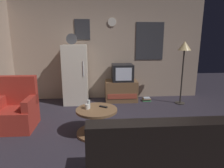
{
  "coord_description": "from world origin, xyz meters",
  "views": [
    {
      "loc": [
        -0.28,
        -3.0,
        1.67
      ],
      "look_at": [
        0.01,
        0.9,
        0.75
      ],
      "focal_mm": 31.63,
      "sensor_mm": 36.0,
      "label": 1
    }
  ],
  "objects_px": {
    "wine_glass": "(89,104)",
    "coffee_table": "(97,121)",
    "remote_control": "(103,107)",
    "standing_lamp": "(184,51)",
    "armchair": "(17,110)",
    "fridge": "(76,74)",
    "tv_stand": "(121,91)",
    "mug_ceramic_white": "(87,106)",
    "crt_tv": "(122,73)",
    "book_stack": "(147,99)",
    "couch": "(165,164)"
  },
  "relations": [
    {
      "from": "remote_control",
      "to": "armchair",
      "type": "height_order",
      "value": "armchair"
    },
    {
      "from": "wine_glass",
      "to": "armchair",
      "type": "distance_m",
      "value": 1.43
    },
    {
      "from": "coffee_table",
      "to": "couch",
      "type": "relative_size",
      "value": 0.42
    },
    {
      "from": "wine_glass",
      "to": "mug_ceramic_white",
      "type": "height_order",
      "value": "wine_glass"
    },
    {
      "from": "remote_control",
      "to": "armchair",
      "type": "distance_m",
      "value": 1.66
    },
    {
      "from": "crt_tv",
      "to": "book_stack",
      "type": "bearing_deg",
      "value": -7.03
    },
    {
      "from": "coffee_table",
      "to": "book_stack",
      "type": "xyz_separation_m",
      "value": [
        1.35,
        1.78,
        -0.19
      ]
    },
    {
      "from": "fridge",
      "to": "armchair",
      "type": "xyz_separation_m",
      "value": [
        -0.98,
        -1.4,
        -0.42
      ]
    },
    {
      "from": "coffee_table",
      "to": "book_stack",
      "type": "distance_m",
      "value": 2.24
    },
    {
      "from": "tv_stand",
      "to": "coffee_table",
      "type": "relative_size",
      "value": 1.17
    },
    {
      "from": "crt_tv",
      "to": "mug_ceramic_white",
      "type": "xyz_separation_m",
      "value": [
        -0.85,
        -1.84,
        -0.26
      ]
    },
    {
      "from": "standing_lamp",
      "to": "wine_glass",
      "type": "bearing_deg",
      "value": -147.56
    },
    {
      "from": "armchair",
      "to": "tv_stand",
      "type": "bearing_deg",
      "value": 34.26
    },
    {
      "from": "fridge",
      "to": "standing_lamp",
      "type": "xyz_separation_m",
      "value": [
        2.7,
        -0.28,
        0.6
      ]
    },
    {
      "from": "crt_tv",
      "to": "standing_lamp",
      "type": "distance_m",
      "value": 1.63
    },
    {
      "from": "standing_lamp",
      "to": "remote_control",
      "type": "xyz_separation_m",
      "value": [
        -2.04,
        -1.43,
        -0.88
      ]
    },
    {
      "from": "crt_tv",
      "to": "standing_lamp",
      "type": "relative_size",
      "value": 0.34
    },
    {
      "from": "standing_lamp",
      "to": "coffee_table",
      "type": "distance_m",
      "value": 2.86
    },
    {
      "from": "fridge",
      "to": "remote_control",
      "type": "height_order",
      "value": "fridge"
    },
    {
      "from": "coffee_table",
      "to": "book_stack",
      "type": "height_order",
      "value": "coffee_table"
    },
    {
      "from": "wine_glass",
      "to": "couch",
      "type": "distance_m",
      "value": 1.69
    },
    {
      "from": "coffee_table",
      "to": "remote_control",
      "type": "height_order",
      "value": "remote_control"
    },
    {
      "from": "couch",
      "to": "remote_control",
      "type": "bearing_deg",
      "value": 113.72
    },
    {
      "from": "fridge",
      "to": "standing_lamp",
      "type": "height_order",
      "value": "fridge"
    },
    {
      "from": "fridge",
      "to": "couch",
      "type": "distance_m",
      "value": 3.44
    },
    {
      "from": "mug_ceramic_white",
      "to": "book_stack",
      "type": "xyz_separation_m",
      "value": [
        1.51,
        1.76,
        -0.47
      ]
    },
    {
      "from": "wine_glass",
      "to": "couch",
      "type": "xyz_separation_m",
      "value": [
        0.89,
        -1.42,
        -0.23
      ]
    },
    {
      "from": "crt_tv",
      "to": "fridge",
      "type": "bearing_deg",
      "value": -176.46
    },
    {
      "from": "wine_glass",
      "to": "mug_ceramic_white",
      "type": "bearing_deg",
      "value": -135.31
    },
    {
      "from": "tv_stand",
      "to": "wine_glass",
      "type": "distance_m",
      "value": 2.0
    },
    {
      "from": "standing_lamp",
      "to": "armchair",
      "type": "height_order",
      "value": "standing_lamp"
    },
    {
      "from": "couch",
      "to": "book_stack",
      "type": "xyz_separation_m",
      "value": [
        0.59,
        3.15,
        -0.27
      ]
    },
    {
      "from": "wine_glass",
      "to": "remote_control",
      "type": "distance_m",
      "value": 0.26
    },
    {
      "from": "tv_stand",
      "to": "remote_control",
      "type": "xyz_separation_m",
      "value": [
        -0.54,
        -1.79,
        0.2
      ]
    },
    {
      "from": "wine_glass",
      "to": "book_stack",
      "type": "relative_size",
      "value": 0.7
    },
    {
      "from": "standing_lamp",
      "to": "couch",
      "type": "relative_size",
      "value": 0.94
    },
    {
      "from": "standing_lamp",
      "to": "remote_control",
      "type": "relative_size",
      "value": 10.6
    },
    {
      "from": "fridge",
      "to": "tv_stand",
      "type": "bearing_deg",
      "value": 3.67
    },
    {
      "from": "mug_ceramic_white",
      "to": "standing_lamp",
      "type": "bearing_deg",
      "value": 32.61
    },
    {
      "from": "standing_lamp",
      "to": "book_stack",
      "type": "height_order",
      "value": "standing_lamp"
    },
    {
      "from": "tv_stand",
      "to": "remote_control",
      "type": "distance_m",
      "value": 1.88
    },
    {
      "from": "wine_glass",
      "to": "coffee_table",
      "type": "bearing_deg",
      "value": -17.98
    },
    {
      "from": "standing_lamp",
      "to": "fridge",
      "type": "bearing_deg",
      "value": 174.05
    },
    {
      "from": "standing_lamp",
      "to": "crt_tv",
      "type": "bearing_deg",
      "value": 166.43
    },
    {
      "from": "fridge",
      "to": "crt_tv",
      "type": "bearing_deg",
      "value": 3.54
    },
    {
      "from": "tv_stand",
      "to": "standing_lamp",
      "type": "bearing_deg",
      "value": -13.34
    },
    {
      "from": "coffee_table",
      "to": "remote_control",
      "type": "bearing_deg",
      "value": 32.94
    },
    {
      "from": "fridge",
      "to": "book_stack",
      "type": "distance_m",
      "value": 2.01
    },
    {
      "from": "coffee_table",
      "to": "mug_ceramic_white",
      "type": "xyz_separation_m",
      "value": [
        -0.16,
        0.02,
        0.28
      ]
    },
    {
      "from": "coffee_table",
      "to": "remote_control",
      "type": "distance_m",
      "value": 0.28
    }
  ]
}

